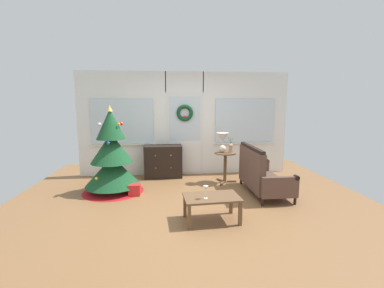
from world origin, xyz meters
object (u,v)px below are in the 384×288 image
Objects in this scene: flower_vase at (230,148)px; dresser_cabinet at (163,161)px; coffee_table at (212,200)px; christmas_tree at (112,160)px; settee_sofa at (260,175)px; wine_glass at (206,189)px; gift_box at (135,190)px; side_table at (225,161)px; table_lamp at (223,140)px.

dresser_cabinet is at bearing 157.25° from flower_vase.
coffee_table is at bearing -72.79° from dresser_cabinet.
settee_sofa is at bearing -7.00° from christmas_tree.
christmas_tree is 1.21× the size of settee_sofa.
coffee_table is 4.50× the size of wine_glass.
gift_box is (-0.54, -1.25, -0.28)m from dresser_cabinet.
settee_sofa is at bearing 44.94° from coffee_table.
wine_glass is (0.67, -2.60, 0.14)m from dresser_cabinet.
flower_vase is 2.25m from gift_box.
flower_vase is 0.40× the size of coffee_table.
coffee_table reaches higher than gift_box.
side_table is 2.05m from coffee_table.
gift_box is at bearing -160.74° from side_table.
flower_vase is at bearing -22.75° from dresser_cabinet.
side_table is 1.98× the size of flower_vase.
christmas_tree is 0.76m from gift_box.
side_table is 2.09m from gift_box.
christmas_tree is 1.93× the size of dresser_cabinet.
christmas_tree is at bearing -170.19° from side_table.
flower_vase is 2.07m from coffee_table.
wine_glass is 0.88× the size of gift_box.
settee_sofa is at bearing -34.69° from dresser_cabinet.
wine_glass is at bearing -75.46° from dresser_cabinet.
christmas_tree is 2.54m from flower_vase.
flower_vase is (-0.45, 0.72, 0.43)m from settee_sofa.
table_lamp is 2.19m from gift_box.
side_table is at bearing -22.12° from dresser_cabinet.
gift_box is at bearing 136.22° from coffee_table.
gift_box is at bearing -163.15° from flower_vase.
side_table is 1.57× the size of table_lamp.
dresser_cabinet is 4.10× the size of gift_box.
side_table is 0.34m from flower_vase.
gift_box is at bearing -113.46° from dresser_cabinet.
settee_sofa is (2.95, -0.36, -0.28)m from christmas_tree.
flower_vase is at bearing -32.01° from table_lamp.
christmas_tree reaches higher than settee_sofa.
settee_sofa reaches higher than dresser_cabinet.
gift_box is at bearing -159.10° from table_lamp.
gift_box is (-2.49, 0.10, -0.27)m from settee_sofa.
dresser_cabinet is 1.31× the size of side_table.
table_lamp is at bearing 11.00° from christmas_tree.
flower_vase is (0.16, -0.10, -0.17)m from table_lamp.
side_table is at bearing 125.06° from settee_sofa.
dresser_cabinet is 1.39m from gift_box.
dresser_cabinet is 2.06× the size of table_lamp.
dresser_cabinet is 1.56m from table_lamp.
settee_sofa is 1.65m from coffee_table.
settee_sofa reaches higher than side_table.
gift_box is (-2.04, -0.62, -0.70)m from flower_vase.
wine_glass is (-0.73, -2.03, 0.04)m from side_table.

